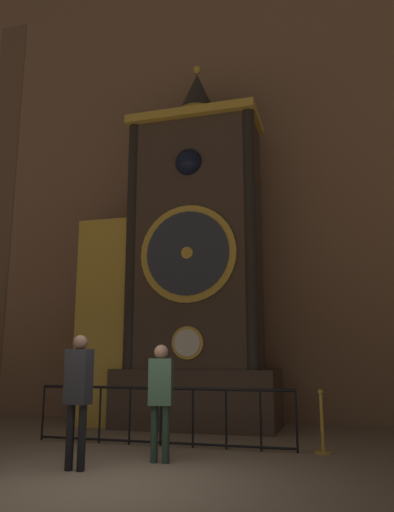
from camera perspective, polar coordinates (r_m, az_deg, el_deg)
ground_plane at (r=6.54m, az=-11.31°, el=-24.52°), size 28.00×28.00×0.00m
cathedral_back_wall at (r=13.46m, az=2.17°, el=10.66°), size 24.00×0.32×13.15m
clock_tower at (r=11.49m, az=-1.80°, el=-1.93°), size 4.51×1.77×8.63m
railing_fence at (r=9.10m, az=-4.16°, el=-17.45°), size 4.68×0.05×0.99m
visitor_near at (r=7.32m, az=-13.42°, el=-14.41°), size 0.36×0.25×1.80m
visitor_far at (r=7.67m, az=-4.18°, el=-15.08°), size 0.37×0.28×1.68m
stanchion_post at (r=8.68m, az=14.15°, el=-18.97°), size 0.28×0.28×0.99m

